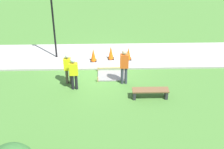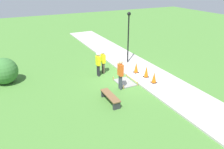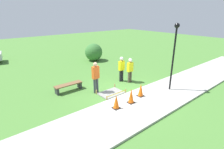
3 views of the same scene
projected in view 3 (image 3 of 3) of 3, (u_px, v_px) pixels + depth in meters
ground_plane at (127, 94)px, 10.19m from camera, size 60.00×60.00×0.00m
sidewalk at (146, 102)px, 9.15m from camera, size 28.00×2.83×0.10m
wet_concrete_patch at (111, 93)px, 10.23m from camera, size 1.45×1.04×0.26m
traffic_cone_near_patch at (116, 102)px, 8.39m from camera, size 0.34×0.34×0.71m
traffic_cone_far_patch at (131, 96)px, 8.90m from camera, size 0.34×0.34×0.77m
traffic_cone_sidewalk_edge at (141, 90)px, 9.62m from camera, size 0.34×0.34×0.73m
park_bench at (69, 86)px, 10.49m from camera, size 1.68×0.44×0.46m
worker_supervisor at (130, 68)px, 11.60m from camera, size 0.40×0.24×1.67m
worker_assistant at (121, 67)px, 11.78m from camera, size 0.40×0.25×1.73m
bystander_in_orange_shirt at (96, 76)px, 10.02m from camera, size 0.40×0.25×1.87m
lamppost_near at (174, 48)px, 9.75m from camera, size 0.28×0.28×3.87m
shrub_rounded_near at (94, 52)px, 16.99m from camera, size 1.68×1.68×1.68m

